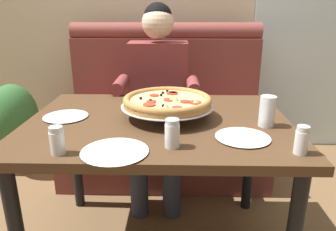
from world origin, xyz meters
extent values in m
cube|color=brown|center=(0.00, 0.79, 0.23)|extent=(1.50, 0.60, 0.46)
cube|color=brown|center=(0.00, 1.18, 0.69)|extent=(1.50, 0.18, 0.65)
cylinder|color=brown|center=(0.00, 1.18, 1.06)|extent=(1.50, 0.14, 0.14)
cube|color=#4C331E|center=(0.00, 0.00, 0.72)|extent=(1.23, 0.91, 0.04)
cylinder|color=black|center=(-0.54, 0.38, 0.35)|extent=(0.06, 0.06, 0.70)
cylinder|color=black|center=(0.54, 0.38, 0.35)|extent=(0.06, 0.06, 0.70)
cube|color=#2D3342|center=(-0.04, 0.54, 0.54)|extent=(0.34, 0.40, 0.15)
cylinder|color=#2D3342|center=(-0.14, 0.29, 0.23)|extent=(0.11, 0.11, 0.46)
cylinder|color=#2D3342|center=(0.06, 0.29, 0.23)|extent=(0.11, 0.11, 0.46)
cube|color=brown|center=(-0.04, 0.76, 0.74)|extent=(0.40, 0.22, 0.56)
cylinder|color=brown|center=(-0.27, 0.54, 0.78)|extent=(0.08, 0.28, 0.08)
cylinder|color=brown|center=(0.19, 0.54, 0.78)|extent=(0.08, 0.28, 0.08)
sphere|color=beige|center=(-0.04, 0.74, 1.15)|extent=(0.21, 0.21, 0.21)
sphere|color=black|center=(-0.04, 0.75, 1.18)|extent=(0.19, 0.19, 0.19)
cylinder|color=silver|center=(0.04, -0.08, 0.77)|extent=(0.01, 0.01, 0.06)
cylinder|color=silver|center=(-0.06, 0.09, 0.77)|extent=(0.01, 0.01, 0.06)
cylinder|color=silver|center=(0.14, 0.09, 0.77)|extent=(0.01, 0.01, 0.06)
torus|color=silver|center=(0.04, 0.04, 0.79)|extent=(0.24, 0.24, 0.01)
cylinder|color=silver|center=(0.04, 0.04, 0.80)|extent=(0.44, 0.44, 0.00)
cylinder|color=#B77F42|center=(0.04, 0.04, 0.81)|extent=(0.42, 0.42, 0.02)
torus|color=#B77F42|center=(0.04, 0.04, 0.83)|extent=(0.42, 0.42, 0.03)
cylinder|color=#E5C17A|center=(0.04, 0.04, 0.82)|extent=(0.36, 0.36, 0.01)
cylinder|color=red|center=(-0.02, 0.10, 0.83)|extent=(0.04, 0.04, 0.01)
cylinder|color=red|center=(0.05, 0.02, 0.83)|extent=(0.05, 0.05, 0.01)
cylinder|color=red|center=(-0.03, -0.01, 0.83)|extent=(0.04, 0.04, 0.01)
cylinder|color=red|center=(0.09, -0.10, 0.83)|extent=(0.05, 0.05, 0.01)
cylinder|color=red|center=(-0.03, -0.06, 0.83)|extent=(0.06, 0.06, 0.01)
cylinder|color=red|center=(0.17, -0.02, 0.83)|extent=(0.06, 0.06, 0.01)
cylinder|color=red|center=(0.13, -0.01, 0.83)|extent=(0.05, 0.05, 0.01)
cylinder|color=red|center=(0.06, 0.14, 0.83)|extent=(0.06, 0.06, 0.01)
cylinder|color=red|center=(0.07, 0.15, 0.83)|extent=(0.05, 0.05, 0.01)
sphere|color=black|center=(-0.08, 0.03, 0.83)|extent=(0.01, 0.01, 0.01)
sphere|color=black|center=(0.06, 0.13, 0.83)|extent=(0.01, 0.01, 0.01)
sphere|color=black|center=(-0.03, 0.00, 0.83)|extent=(0.01, 0.01, 0.01)
sphere|color=black|center=(0.04, 0.18, 0.83)|extent=(0.01, 0.01, 0.01)
sphere|color=black|center=(0.02, 0.14, 0.83)|extent=(0.01, 0.01, 0.01)
sphere|color=black|center=(0.03, -0.09, 0.83)|extent=(0.01, 0.01, 0.01)
sphere|color=black|center=(0.01, 0.09, 0.83)|extent=(0.01, 0.01, 0.01)
cone|color=#CCC675|center=(0.08, 0.01, 0.84)|extent=(0.04, 0.04, 0.02)
cone|color=#CCC675|center=(0.17, -0.03, 0.84)|extent=(0.04, 0.04, 0.02)
cone|color=#CCC675|center=(0.04, -0.11, 0.84)|extent=(0.04, 0.04, 0.02)
cone|color=#CCC675|center=(0.07, 0.02, 0.84)|extent=(0.04, 0.04, 0.02)
cylinder|color=white|center=(-0.34, -0.37, 0.78)|extent=(0.05, 0.05, 0.08)
cylinder|color=#4C6633|center=(-0.34, -0.37, 0.76)|extent=(0.05, 0.05, 0.04)
cylinder|color=silver|center=(-0.34, -0.37, 0.83)|extent=(0.05, 0.05, 0.02)
cylinder|color=white|center=(0.53, -0.35, 0.78)|extent=(0.05, 0.05, 0.09)
cylinder|color=#A82D19|center=(0.53, -0.35, 0.76)|extent=(0.04, 0.04, 0.05)
cylinder|color=silver|center=(0.53, -0.35, 0.83)|extent=(0.05, 0.05, 0.02)
cylinder|color=white|center=(0.07, -0.31, 0.78)|extent=(0.06, 0.06, 0.09)
cylinder|color=silver|center=(0.07, -0.31, 0.76)|extent=(0.05, 0.05, 0.04)
cylinder|color=silver|center=(0.07, -0.31, 0.84)|extent=(0.05, 0.05, 0.02)
cylinder|color=white|center=(-0.45, 0.03, 0.74)|extent=(0.15, 0.15, 0.01)
cone|color=white|center=(-0.45, 0.03, 0.75)|extent=(0.21, 0.21, 0.01)
cylinder|color=white|center=(-0.14, -0.36, 0.74)|extent=(0.17, 0.17, 0.01)
cone|color=white|center=(-0.14, -0.36, 0.75)|extent=(0.25, 0.25, 0.01)
cylinder|color=white|center=(0.36, -0.21, 0.74)|extent=(0.16, 0.16, 0.01)
cone|color=white|center=(0.36, -0.21, 0.75)|extent=(0.22, 0.22, 0.01)
cylinder|color=silver|center=(0.49, -0.07, 0.81)|extent=(0.07, 0.07, 0.14)
cylinder|color=gold|center=(0.49, -0.07, 0.79)|extent=(0.06, 0.06, 0.10)
cylinder|color=brown|center=(-1.15, 0.86, 0.11)|extent=(0.24, 0.24, 0.22)
ellipsoid|color=#336B33|center=(-1.15, 0.86, 0.44)|extent=(0.36, 0.36, 0.52)
camera|label=1|loc=(0.08, -1.41, 1.24)|focal=33.97mm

